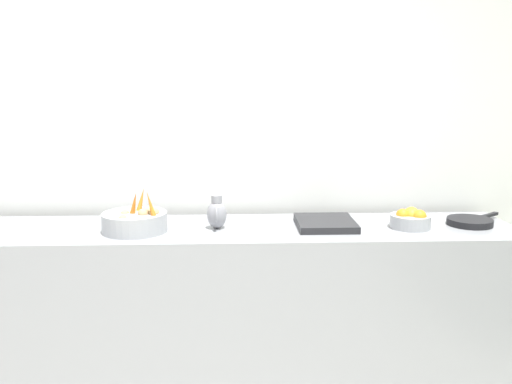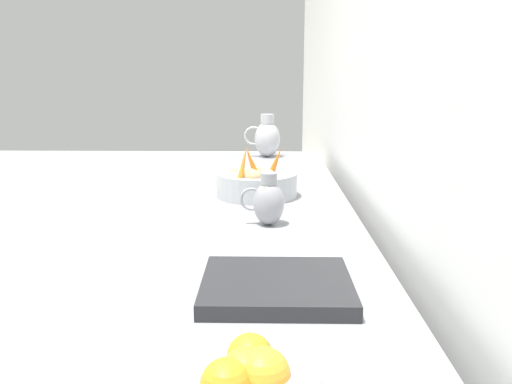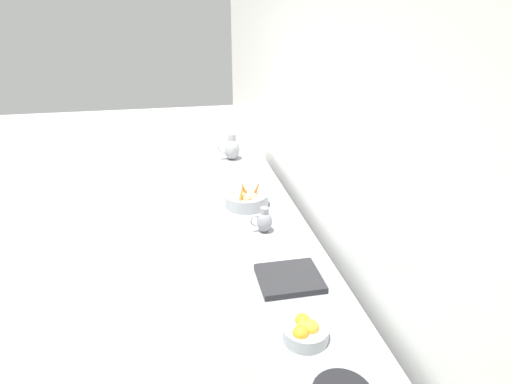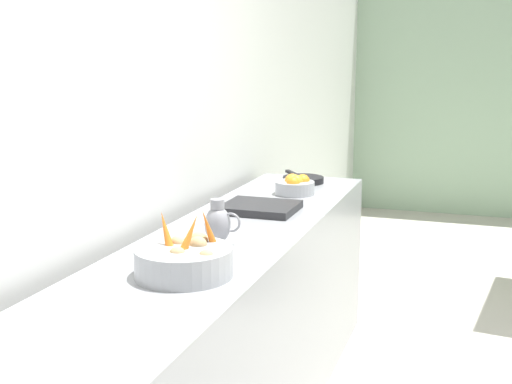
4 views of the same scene
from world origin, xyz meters
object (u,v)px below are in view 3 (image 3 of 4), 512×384
Objects in this scene: vegetable_colander at (246,199)px; orange_bowl at (305,331)px; metal_pitcher_tall at (232,148)px; metal_pitcher_short at (264,221)px.

orange_bowl is (-0.02, 1.42, -0.01)m from vegetable_colander.
vegetable_colander is 1.57× the size of orange_bowl.
metal_pitcher_tall reaches higher than metal_pitcher_short.
metal_pitcher_tall reaches higher than orange_bowl.
metal_pitcher_tall is 1.46m from metal_pitcher_short.
orange_bowl is 1.01m from metal_pitcher_short.
metal_pitcher_short is (-0.00, 1.46, -0.04)m from metal_pitcher_tall.
vegetable_colander is 1.05m from metal_pitcher_tall.
orange_bowl is 1.19× the size of metal_pitcher_short.
orange_bowl is at bearing 90.62° from vegetable_colander.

